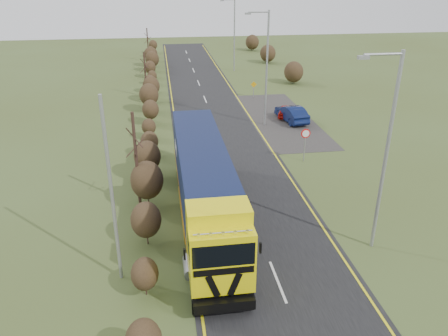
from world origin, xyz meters
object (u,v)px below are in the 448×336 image
car_red_hatchback (286,111)px  speed_sign (305,138)px  car_blue_sedan (292,114)px  lorry (204,182)px  streetlight_near (385,147)px

car_red_hatchback → speed_sign: bearing=100.5°
car_red_hatchback → car_blue_sedan: bearing=114.7°
car_red_hatchback → speed_sign: (-1.67, -11.08, 1.26)m
lorry → streetlight_near: bearing=-24.0°
streetlight_near → speed_sign: size_ratio=3.89×
lorry → car_blue_sedan: bearing=59.2°
lorry → car_blue_sedan: size_ratio=3.44×
car_blue_sedan → speed_sign: size_ratio=1.79×
car_red_hatchback → speed_sign: 11.27m
lorry → speed_sign: size_ratio=6.16×
car_blue_sedan → speed_sign: bearing=70.1°
car_blue_sedan → streetlight_near: 21.50m
car_blue_sedan → speed_sign: speed_sign is taller
lorry → streetlight_near: 9.55m
streetlight_near → speed_sign: streetlight_near is taller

